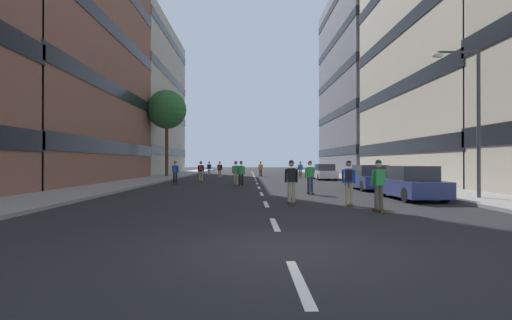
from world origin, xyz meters
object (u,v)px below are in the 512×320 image
skater_0 (310,176)px  skater_2 (209,168)px  parked_car_mid (369,178)px  skater_6 (300,169)px  skater_7 (291,180)px  skater_11 (201,170)px  parked_car_near (411,184)px  skater_9 (379,183)px  skater_8 (261,168)px  street_tree_near (167,110)px  skater_10 (220,169)px  streetlamp_right (470,107)px  skater_1 (349,179)px  skater_5 (241,172)px  parked_car_far (324,172)px  skater_4 (175,171)px  skater_3 (236,172)px

skater_0 → skater_2: size_ratio=1.00×
parked_car_mid → skater_6: 17.95m
skater_7 → skater_11: same height
parked_car_near → skater_9: 5.18m
parked_car_mid → skater_11: 14.88m
skater_8 → skater_11: (-5.56, -13.39, 0.03)m
street_tree_near → skater_10: size_ratio=5.42×
streetlamp_right → skater_2: (-14.57, 30.72, -3.12)m
streetlamp_right → skater_9: 7.15m
skater_1 → skater_2: 33.58m
skater_2 → skater_11: bearing=-87.0°
skater_6 → skater_10: size_ratio=1.00×
street_tree_near → skater_8: (10.61, 3.20, -6.57)m
skater_2 → skater_8: bearing=-10.3°
skater_5 → skater_9: 14.41m
skater_11 → skater_0: bearing=-60.1°
street_tree_near → skater_5: (8.61, -16.45, -6.57)m
skater_2 → skater_0: bearing=-73.5°
skater_11 → skater_2: bearing=93.0°
skater_0 → skater_10: 20.91m
parked_car_far → skater_9: 24.20m
skater_0 → skater_4: bearing=132.5°
skater_11 → skater_1: bearing=-66.0°
skater_10 → skater_1: bearing=-74.6°
skater_2 → skater_7: bearing=-78.4°
parked_car_near → skater_1: (-3.48, -2.35, 0.32)m
skater_4 → skater_10: (2.69, 10.22, 0.03)m
skater_6 → skater_9: 28.19m
street_tree_near → skater_10: street_tree_near is taller
skater_3 → skater_9: size_ratio=1.00×
skater_0 → skater_4: size_ratio=1.00×
parked_car_near → skater_3: skater_3 is taller
streetlamp_right → skater_6: 25.11m
skater_0 → skater_1: bearing=-82.6°
skater_0 → skater_7: same height
skater_5 → skater_9: size_ratio=1.00×
parked_car_mid → skater_5: skater_5 is taller
parked_car_far → parked_car_near: bearing=-90.0°
parked_car_near → streetlamp_right: (2.36, -0.65, 3.44)m
skater_0 → skater_11: size_ratio=1.00×
street_tree_near → skater_11: 13.12m
skater_7 → skater_8: bearing=90.4°
skater_1 → skater_8: (-2.42, 31.27, -0.03)m
skater_4 → parked_car_near: bearing=-43.9°
parked_car_far → skater_10: 10.83m
skater_1 → skater_2: (-8.73, 32.42, 0.00)m
parked_car_near → skater_9: (-2.94, -4.26, 0.29)m
streetlamp_right → parked_car_far: bearing=96.6°
skater_1 → parked_car_far: bearing=81.1°
streetlamp_right → skater_5: size_ratio=3.65×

